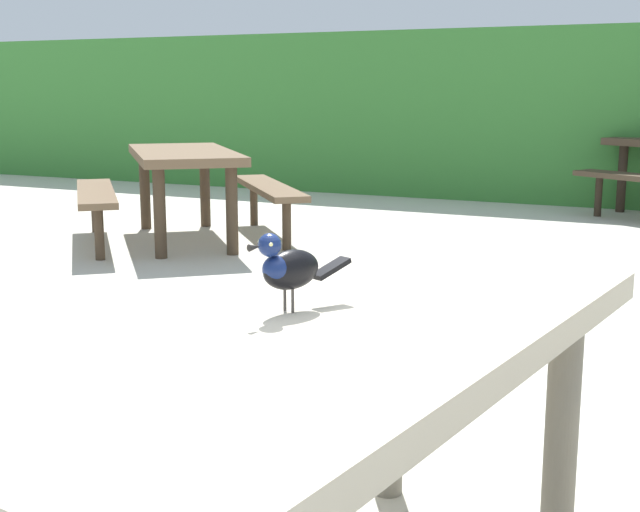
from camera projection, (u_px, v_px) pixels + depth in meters
The scene contains 3 objects.
picnic_table_foreground at pixel (339, 409), 1.85m from camera, with size 1.91×1.93×0.74m.
bird_grackle at pixel (287, 267), 1.91m from camera, with size 0.15×0.27×0.18m.
picnic_table_far_centre at pixel (184, 173), 6.97m from camera, with size 2.39×2.39×0.74m.
Camera 1 is at (0.39, -1.68, 1.24)m, focal length 48.33 mm.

